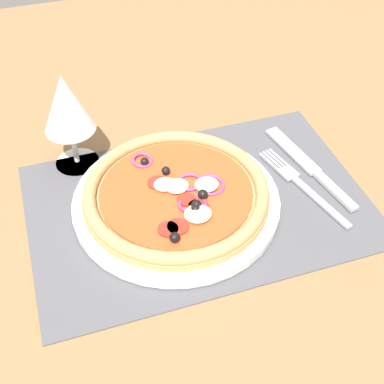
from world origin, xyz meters
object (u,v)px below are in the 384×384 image
at_px(fork, 299,183).
at_px(wine_glass, 67,107).
at_px(plate, 176,201).
at_px(knife, 308,166).
at_px(pizza, 176,193).

xyz_separation_m(fork, wine_glass, (-0.29, 0.15, 0.09)).
xyz_separation_m(plate, wine_glass, (-0.11, 0.13, 0.09)).
xyz_separation_m(plate, fork, (0.18, -0.01, -0.00)).
bearing_deg(wine_glass, fork, -26.92).
bearing_deg(knife, pizza, 84.19).
relative_size(fork, knife, 0.89).
xyz_separation_m(plate, pizza, (0.00, -0.00, 0.02)).
distance_m(fork, knife, 0.04).
relative_size(plate, fork, 1.56).
distance_m(pizza, wine_glass, 0.19).
relative_size(plate, pizza, 1.12).
height_order(plate, knife, plate).
relative_size(plate, wine_glass, 1.87).
distance_m(knife, wine_glass, 0.35).
distance_m(plate, knife, 0.21).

